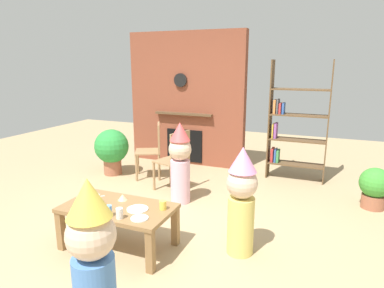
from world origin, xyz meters
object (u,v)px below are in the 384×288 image
(paper_plate_rear, at_px, (138,209))
(child_with_cone_hat, at_px, (93,259))
(child_by_the_chairs, at_px, (180,161))
(potted_plant_short, at_px, (112,148))
(dining_chair_middle, at_px, (176,158))
(potted_plant_tall, at_px, (375,186))
(coffee_table, at_px, (118,213))
(dining_chair_left, at_px, (153,147))
(paper_cup_near_right, at_px, (119,213))
(birthday_cake_slice, at_px, (123,197))
(paper_cup_near_left, at_px, (109,211))
(paper_plate_front, at_px, (140,218))
(child_in_pink, at_px, (241,199))
(bookshelf, at_px, (293,126))
(paper_cup_center, at_px, (163,205))
(paper_cup_far_left, at_px, (97,199))

(paper_plate_rear, distance_m, child_with_cone_hat, 1.13)
(child_by_the_chairs, bearing_deg, potted_plant_short, -108.16)
(dining_chair_middle, relative_size, potted_plant_tall, 1.66)
(coffee_table, height_order, child_with_cone_hat, child_with_cone_hat)
(child_with_cone_hat, xyz_separation_m, dining_chair_left, (-1.30, 3.15, -0.10))
(paper_cup_near_right, relative_size, birthday_cake_slice, 1.01)
(paper_cup_near_right, xyz_separation_m, potted_plant_tall, (2.32, 2.30, -0.20))
(paper_plate_rear, distance_m, child_by_the_chairs, 1.31)
(paper_cup_near_left, bearing_deg, dining_chair_middle, 95.80)
(paper_plate_front, height_order, potted_plant_short, potted_plant_short)
(child_by_the_chairs, relative_size, dining_chair_middle, 1.22)
(paper_plate_rear, relative_size, child_in_pink, 0.19)
(bookshelf, distance_m, dining_chair_left, 2.27)
(birthday_cake_slice, bearing_deg, child_with_cone_hat, -63.83)
(child_by_the_chairs, bearing_deg, bookshelf, 145.67)
(potted_plant_short, bearing_deg, potted_plant_tall, 1.89)
(paper_cup_near_left, bearing_deg, birthday_cake_slice, 104.94)
(paper_cup_near_left, relative_size, child_in_pink, 0.10)
(paper_cup_center, relative_size, potted_plant_short, 0.12)
(coffee_table, relative_size, paper_cup_near_right, 10.99)
(potted_plant_tall, bearing_deg, child_in_pink, -127.91)
(paper_plate_front, xyz_separation_m, child_with_cone_hat, (0.21, -0.91, 0.16))
(paper_cup_near_left, bearing_deg, paper_cup_near_right, -1.68)
(child_with_cone_hat, distance_m, potted_plant_short, 3.63)
(dining_chair_left, bearing_deg, child_by_the_chairs, 109.52)
(paper_cup_far_left, xyz_separation_m, child_in_pink, (1.40, 0.39, 0.08))
(bookshelf, xyz_separation_m, child_by_the_chairs, (-1.26, -1.58, -0.30))
(child_in_pink, relative_size, child_by_the_chairs, 0.99)
(paper_cup_center, bearing_deg, potted_plant_tall, 43.89)
(child_with_cone_hat, distance_m, dining_chair_middle, 2.80)
(child_with_cone_hat, xyz_separation_m, child_in_pink, (0.61, 1.44, -0.04))
(dining_chair_left, bearing_deg, paper_cup_center, 93.68)
(paper_plate_rear, xyz_separation_m, birthday_cake_slice, (-0.27, 0.15, 0.03))
(paper_cup_near_left, xyz_separation_m, dining_chair_middle, (-0.19, 1.86, 0.01))
(paper_plate_front, distance_m, dining_chair_left, 2.49)
(birthday_cake_slice, bearing_deg, child_in_pink, 10.02)
(paper_plate_front, distance_m, paper_plate_rear, 0.21)
(paper_plate_front, bearing_deg, paper_cup_center, 68.90)
(paper_plate_front, xyz_separation_m, dining_chair_left, (-1.09, 2.24, 0.06))
(potted_plant_tall, height_order, potted_plant_short, potted_plant_short)
(birthday_cake_slice, xyz_separation_m, potted_plant_short, (-1.42, 1.79, -0.03))
(paper_cup_near_left, xyz_separation_m, paper_cup_center, (0.40, 0.33, -0.01))
(paper_cup_far_left, bearing_deg, paper_cup_center, 10.74)
(coffee_table, relative_size, child_with_cone_hat, 0.96)
(bookshelf, distance_m, paper_cup_center, 2.94)
(paper_plate_front, bearing_deg, coffee_table, 155.33)
(bookshelf, bearing_deg, potted_plant_short, -161.66)
(paper_cup_far_left, distance_m, paper_plate_front, 0.60)
(paper_cup_near_right, relative_size, potted_plant_tall, 0.19)
(dining_chair_middle, bearing_deg, paper_cup_near_right, 116.37)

